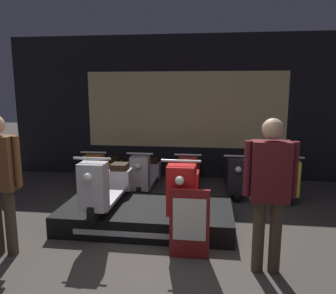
% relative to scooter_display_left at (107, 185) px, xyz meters
% --- Properties ---
extents(ground_plane, '(30.00, 30.00, 0.00)m').
position_rel_scooter_display_left_xyz_m(ground_plane, '(0.90, -1.09, -0.62)').
color(ground_plane, '#423D38').
extents(shop_wall_back, '(8.14, 0.09, 3.20)m').
position_rel_scooter_display_left_xyz_m(shop_wall_back, '(0.90, 2.94, 0.97)').
color(shop_wall_back, black).
rests_on(shop_wall_back, ground_plane).
extents(display_platform, '(2.52, 1.25, 0.30)m').
position_rel_scooter_display_left_xyz_m(display_platform, '(0.57, 0.07, -0.47)').
color(display_platform, black).
rests_on(display_platform, ground_plane).
extents(scooter_display_left, '(0.49, 1.67, 0.86)m').
position_rel_scooter_display_left_xyz_m(scooter_display_left, '(0.00, 0.00, 0.00)').
color(scooter_display_left, black).
rests_on(scooter_display_left, display_platform).
extents(scooter_display_right, '(0.49, 1.67, 0.86)m').
position_rel_scooter_display_left_xyz_m(scooter_display_right, '(1.13, 0.00, 0.00)').
color(scooter_display_right, black).
rests_on(scooter_display_right, display_platform).
extents(scooter_backrow_0, '(0.49, 1.67, 0.86)m').
position_rel_scooter_display_left_xyz_m(scooter_backrow_0, '(-0.68, 1.89, -0.30)').
color(scooter_backrow_0, black).
rests_on(scooter_backrow_0, ground_plane).
extents(scooter_backrow_1, '(0.49, 1.67, 0.86)m').
position_rel_scooter_display_left_xyz_m(scooter_backrow_1, '(0.20, 1.89, -0.30)').
color(scooter_backrow_1, black).
rests_on(scooter_backrow_1, ground_plane).
extents(scooter_backrow_2, '(0.49, 1.67, 0.86)m').
position_rel_scooter_display_left_xyz_m(scooter_backrow_2, '(1.09, 1.89, -0.30)').
color(scooter_backrow_2, black).
rests_on(scooter_backrow_2, ground_plane).
extents(scooter_backrow_3, '(0.49, 1.67, 0.86)m').
position_rel_scooter_display_left_xyz_m(scooter_backrow_3, '(1.98, 1.89, -0.30)').
color(scooter_backrow_3, black).
rests_on(scooter_backrow_3, ground_plane).
extents(scooter_backrow_4, '(0.49, 1.67, 0.86)m').
position_rel_scooter_display_left_xyz_m(scooter_backrow_4, '(2.87, 1.89, -0.30)').
color(scooter_backrow_4, black).
rests_on(scooter_backrow_4, ground_plane).
extents(person_right_browsing, '(0.56, 0.23, 1.72)m').
position_rel_scooter_display_left_xyz_m(person_right_browsing, '(2.13, -0.99, 0.38)').
color(person_right_browsing, '#473828').
rests_on(person_right_browsing, ground_plane).
extents(price_sign_board, '(0.48, 0.04, 0.86)m').
position_rel_scooter_display_left_xyz_m(price_sign_board, '(1.26, -0.81, -0.19)').
color(price_sign_board, maroon).
rests_on(price_sign_board, ground_plane).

